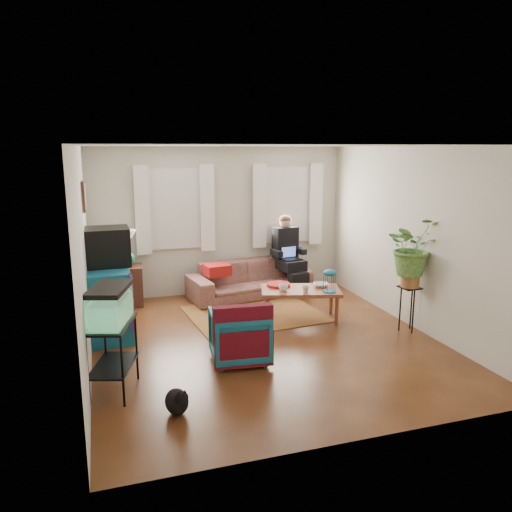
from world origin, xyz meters
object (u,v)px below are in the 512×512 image
object	(u,v)px
dresser	(109,301)
side_table	(129,285)
plant_stand	(408,309)
coffee_table	(300,304)
sofa	(250,273)
aquarium_stand	(113,358)
armchair	(239,333)

from	to	relation	value
dresser	side_table	bearing A→B (deg)	74.28
side_table	plant_stand	xyz separation A→B (m)	(3.72, -2.46, -0.00)
plant_stand	dresser	bearing A→B (deg)	164.40
dresser	coffee_table	distance (m)	2.80
sofa	coffee_table	size ratio (longest dim) A/B	1.81
sofa	coffee_table	xyz separation A→B (m)	(0.38, -1.40, -0.17)
sofa	aquarium_stand	distance (m)	3.81
coffee_table	armchair	bearing A→B (deg)	-121.75
armchair	plant_stand	bearing A→B (deg)	-169.36
sofa	dresser	xyz separation A→B (m)	(-2.40, -1.18, 0.07)
aquarium_stand	side_table	bearing A→B (deg)	100.82
side_table	dresser	size ratio (longest dim) A/B	0.61
armchair	coffee_table	size ratio (longest dim) A/B	0.59
side_table	coffee_table	distance (m)	2.89
dresser	plant_stand	distance (m)	4.21
armchair	plant_stand	size ratio (longest dim) A/B	1.07
sofa	coffee_table	world-z (taller)	sofa
side_table	armchair	distance (m)	2.94
aquarium_stand	sofa	bearing A→B (deg)	68.04
aquarium_stand	plant_stand	xyz separation A→B (m)	(4.07, 0.64, -0.06)
sofa	dresser	size ratio (longest dim) A/B	1.95
coffee_table	plant_stand	xyz separation A→B (m)	(1.28, -0.91, 0.08)
dresser	plant_stand	xyz separation A→B (m)	(4.06, -1.13, -0.16)
dresser	coffee_table	bearing A→B (deg)	-5.93
aquarium_stand	dresser	bearing A→B (deg)	106.94
dresser	sofa	bearing A→B (deg)	24.80
sofa	aquarium_stand	bearing A→B (deg)	-137.87
coffee_table	plant_stand	bearing A→B (deg)	-19.04
dresser	aquarium_stand	xyz separation A→B (m)	(-0.01, -1.77, -0.10)
side_table	aquarium_stand	distance (m)	3.12
aquarium_stand	armchair	bearing A→B (deg)	32.07
armchair	side_table	bearing A→B (deg)	-61.72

